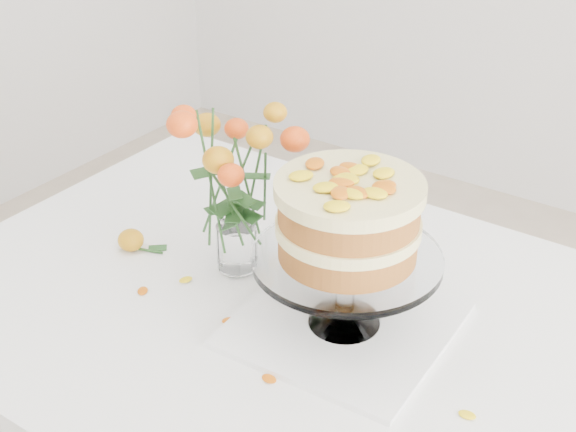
% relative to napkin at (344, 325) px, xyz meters
% --- Properties ---
extents(table, '(1.43, 0.93, 0.76)m').
position_rel_napkin_xyz_m(table, '(-0.05, 0.00, -0.09)').
color(table, tan).
rests_on(table, ground).
extents(napkin, '(0.35, 0.35, 0.01)m').
position_rel_napkin_xyz_m(napkin, '(0.00, 0.00, 0.00)').
color(napkin, white).
rests_on(napkin, table).
extents(cake_stand, '(0.31, 0.31, 0.27)m').
position_rel_napkin_xyz_m(cake_stand, '(0.00, 0.00, 0.19)').
color(cake_stand, white).
rests_on(cake_stand, napkin).
extents(rose_vase, '(0.26, 0.26, 0.37)m').
position_rel_napkin_xyz_m(rose_vase, '(-0.25, 0.04, 0.21)').
color(rose_vase, white).
rests_on(rose_vase, table).
extents(loose_rose_near, '(0.09, 0.05, 0.04)m').
position_rel_napkin_xyz_m(loose_rose_near, '(-0.46, -0.02, 0.02)').
color(loose_rose_near, orange).
rests_on(loose_rose_near, table).
extents(stray_petal_a, '(0.03, 0.02, 0.00)m').
position_rel_napkin_xyz_m(stray_petal_a, '(-0.17, -0.10, -0.00)').
color(stray_petal_a, yellow).
rests_on(stray_petal_a, table).
extents(stray_petal_b, '(0.03, 0.02, 0.00)m').
position_rel_napkin_xyz_m(stray_petal_b, '(-0.07, -0.14, -0.00)').
color(stray_petal_b, yellow).
rests_on(stray_petal_b, table).
extents(stray_petal_c, '(0.03, 0.02, 0.00)m').
position_rel_napkin_xyz_m(stray_petal_c, '(-0.03, -0.18, -0.00)').
color(stray_petal_c, yellow).
rests_on(stray_petal_c, table).
extents(stray_petal_d, '(0.03, 0.02, 0.00)m').
position_rel_napkin_xyz_m(stray_petal_d, '(-0.31, -0.05, -0.00)').
color(stray_petal_d, yellow).
rests_on(stray_petal_d, table).
extents(stray_petal_e, '(0.03, 0.02, 0.00)m').
position_rel_napkin_xyz_m(stray_petal_e, '(-0.35, -0.12, -0.00)').
color(stray_petal_e, yellow).
rests_on(stray_petal_e, table).
extents(stray_petal_f, '(0.03, 0.02, 0.00)m').
position_rel_napkin_xyz_m(stray_petal_f, '(0.25, -0.08, -0.00)').
color(stray_petal_f, yellow).
rests_on(stray_petal_f, table).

